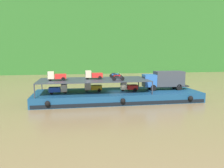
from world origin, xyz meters
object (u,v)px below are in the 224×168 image
at_px(mini_truck_lower_aft, 93,87).
at_px(mini_truck_upper_mid, 94,75).
at_px(mini_truck_lower_mid, 129,87).
at_px(mini_truck_upper_stern, 57,76).
at_px(cargo_barge, 117,96).
at_px(motorcycle_upper_stbd, 115,75).
at_px(covered_lorry, 164,80).
at_px(motorcycle_upper_port, 118,78).
at_px(mini_truck_lower_stern, 58,89).
at_px(motorcycle_upper_centre, 117,76).

relative_size(mini_truck_lower_aft, mini_truck_upper_mid, 1.00).
xyz_separation_m(mini_truck_lower_mid, mini_truck_upper_stern, (-11.34, -0.38, 2.00)).
distance_m(cargo_barge, motorcycle_upper_stbd, 3.89).
bearing_deg(mini_truck_upper_stern, mini_truck_upper_mid, 7.90).
height_order(covered_lorry, motorcycle_upper_stbd, covered_lorry).
bearing_deg(mini_truck_lower_mid, motorcycle_upper_port, -135.00).
bearing_deg(mini_truck_lower_stern, cargo_barge, 2.68).
relative_size(covered_lorry, mini_truck_upper_mid, 2.88).
bearing_deg(mini_truck_lower_stern, covered_lorry, 2.50).
bearing_deg(mini_truck_lower_aft, mini_truck_lower_stern, -170.01).
xyz_separation_m(mini_truck_lower_stern, mini_truck_lower_mid, (11.14, 0.44, 0.00)).
bearing_deg(mini_truck_lower_aft, motorcycle_upper_centre, -7.18).
height_order(covered_lorry, mini_truck_lower_mid, covered_lorry).
distance_m(motorcycle_upper_centre, motorcycle_upper_stbd, 2.21).
height_order(mini_truck_upper_stern, motorcycle_upper_stbd, mini_truck_upper_stern).
distance_m(mini_truck_lower_aft, motorcycle_upper_stbd, 4.62).
height_order(mini_truck_lower_aft, mini_truck_upper_mid, mini_truck_upper_mid).
distance_m(mini_truck_lower_stern, mini_truck_lower_aft, 5.43).
height_order(mini_truck_lower_mid, motorcycle_upper_port, motorcycle_upper_port).
bearing_deg(motorcycle_upper_stbd, mini_truck_upper_mid, -154.34).
xyz_separation_m(mini_truck_upper_mid, motorcycle_upper_centre, (3.71, -0.38, -0.26)).
xyz_separation_m(mini_truck_lower_mid, motorcycle_upper_port, (-2.19, -2.19, 1.74)).
relative_size(cargo_barge, motorcycle_upper_port, 13.78).
xyz_separation_m(cargo_barge, motorcycle_upper_centre, (-0.07, 0.03, 3.18)).
bearing_deg(mini_truck_upper_stern, motorcycle_upper_stbd, 15.42).
relative_size(cargo_barge, mini_truck_upper_stern, 9.38).
height_order(mini_truck_lower_mid, motorcycle_upper_centre, motorcycle_upper_centre).
xyz_separation_m(mini_truck_lower_aft, motorcycle_upper_port, (3.61, -2.69, 1.74)).
height_order(mini_truck_lower_stern, mini_truck_lower_aft, same).
height_order(mini_truck_upper_mid, motorcycle_upper_port, mini_truck_upper_mid).
height_order(mini_truck_upper_mid, motorcycle_upper_stbd, mini_truck_upper_mid).
distance_m(cargo_barge, mini_truck_lower_mid, 2.38).
xyz_separation_m(mini_truck_upper_mid, motorcycle_upper_port, (3.49, -2.59, -0.26)).
relative_size(covered_lorry, mini_truck_lower_stern, 2.88).
relative_size(mini_truck_lower_stern, motorcycle_upper_stbd, 1.44).
xyz_separation_m(mini_truck_lower_aft, mini_truck_upper_stern, (-5.54, -0.88, 2.00)).
relative_size(mini_truck_lower_aft, motorcycle_upper_port, 1.44).
bearing_deg(mini_truck_lower_mid, mini_truck_upper_mid, 175.94).
distance_m(cargo_barge, motorcycle_upper_port, 3.87).
distance_m(cargo_barge, motorcycle_upper_centre, 3.18).
distance_m(mini_truck_upper_mid, motorcycle_upper_centre, 3.74).
relative_size(cargo_barge, mini_truck_lower_mid, 9.44).
height_order(motorcycle_upper_port, motorcycle_upper_stbd, same).
bearing_deg(mini_truck_lower_mid, mini_truck_lower_stern, -177.74).
bearing_deg(cargo_barge, mini_truck_lower_stern, -177.32).
bearing_deg(motorcycle_upper_stbd, motorcycle_upper_port, -93.95).
relative_size(mini_truck_lower_aft, motorcycle_upper_stbd, 1.44).
distance_m(motorcycle_upper_port, motorcycle_upper_stbd, 4.43).
bearing_deg(cargo_barge, covered_lorry, 2.30).
distance_m(covered_lorry, mini_truck_lower_stern, 17.41).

